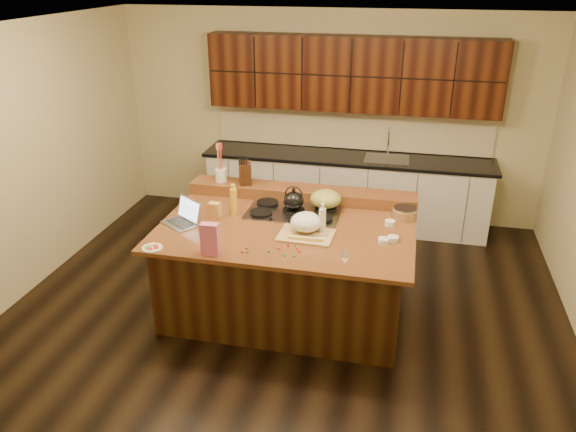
# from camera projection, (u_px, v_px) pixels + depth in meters

# --- Properties ---
(room) EXTENTS (5.52, 5.02, 2.72)m
(room) POSITION_uv_depth(u_px,v_px,m) (287.00, 183.00, 5.13)
(room) COLOR black
(room) RESTS_ON ground
(island) EXTENTS (2.40, 1.60, 0.92)m
(island) POSITION_uv_depth(u_px,v_px,m) (287.00, 268.00, 5.50)
(island) COLOR black
(island) RESTS_ON ground
(back_ledge) EXTENTS (2.40, 0.30, 0.12)m
(back_ledge) POSITION_uv_depth(u_px,v_px,m) (302.00, 193.00, 5.91)
(back_ledge) COLOR black
(back_ledge) RESTS_ON island
(cooktop) EXTENTS (0.92, 0.52, 0.05)m
(cooktop) POSITION_uv_depth(u_px,v_px,m) (294.00, 212.00, 5.57)
(cooktop) COLOR gray
(cooktop) RESTS_ON island
(back_counter) EXTENTS (3.70, 0.66, 2.40)m
(back_counter) POSITION_uv_depth(u_px,v_px,m) (348.00, 151.00, 7.20)
(back_counter) COLOR silver
(back_counter) RESTS_ON ground
(kettle) EXTENTS (0.21, 0.21, 0.18)m
(kettle) POSITION_uv_depth(u_px,v_px,m) (294.00, 201.00, 5.52)
(kettle) COLOR black
(kettle) RESTS_ON cooktop
(green_bowl) EXTENTS (0.33, 0.33, 0.17)m
(green_bowl) POSITION_uv_depth(u_px,v_px,m) (326.00, 199.00, 5.58)
(green_bowl) COLOR olive
(green_bowl) RESTS_ON cooktop
(laptop) EXTENTS (0.42, 0.40, 0.23)m
(laptop) POSITION_uv_depth(u_px,v_px,m) (184.00, 217.00, 5.35)
(laptop) COLOR #B7B7BC
(laptop) RESTS_ON island
(oil_bottle) EXTENTS (0.08, 0.08, 0.27)m
(oil_bottle) POSITION_uv_depth(u_px,v_px,m) (234.00, 202.00, 5.49)
(oil_bottle) COLOR gold
(oil_bottle) RESTS_ON island
(vinegar_bottle) EXTENTS (0.07, 0.07, 0.25)m
(vinegar_bottle) POSITION_uv_depth(u_px,v_px,m) (322.00, 221.00, 5.11)
(vinegar_bottle) COLOR silver
(vinegar_bottle) RESTS_ON island
(wooden_tray) EXTENTS (0.51, 0.40, 0.20)m
(wooden_tray) POSITION_uv_depth(u_px,v_px,m) (306.00, 225.00, 5.12)
(wooden_tray) COLOR tan
(wooden_tray) RESTS_ON island
(ramekin_a) EXTENTS (0.11, 0.11, 0.04)m
(ramekin_a) POSITION_uv_depth(u_px,v_px,m) (393.00, 239.00, 5.01)
(ramekin_a) COLOR white
(ramekin_a) RESTS_ON island
(ramekin_b) EXTENTS (0.11, 0.11, 0.04)m
(ramekin_b) POSITION_uv_depth(u_px,v_px,m) (384.00, 241.00, 4.98)
(ramekin_b) COLOR white
(ramekin_b) RESTS_ON island
(ramekin_c) EXTENTS (0.12, 0.12, 0.04)m
(ramekin_c) POSITION_uv_depth(u_px,v_px,m) (390.00, 223.00, 5.32)
(ramekin_c) COLOR white
(ramekin_c) RESTS_ON island
(strainer_bowl) EXTENTS (0.25, 0.25, 0.09)m
(strainer_bowl) POSITION_uv_depth(u_px,v_px,m) (405.00, 214.00, 5.46)
(strainer_bowl) COLOR #996B3F
(strainer_bowl) RESTS_ON island
(kitchen_timer) EXTENTS (0.10, 0.10, 0.07)m
(kitchen_timer) POSITION_uv_depth(u_px,v_px,m) (345.00, 252.00, 4.75)
(kitchen_timer) COLOR silver
(kitchen_timer) RESTS_ON island
(pink_bag) EXTENTS (0.16, 0.09, 0.29)m
(pink_bag) POSITION_uv_depth(u_px,v_px,m) (210.00, 239.00, 4.74)
(pink_bag) COLOR #CC6084
(pink_bag) RESTS_ON island
(candy_plate) EXTENTS (0.24, 0.24, 0.01)m
(candy_plate) POSITION_uv_depth(u_px,v_px,m) (152.00, 248.00, 4.89)
(candy_plate) COLOR white
(candy_plate) RESTS_ON island
(package_box) EXTENTS (0.12, 0.09, 0.16)m
(package_box) POSITION_uv_depth(u_px,v_px,m) (215.00, 210.00, 5.45)
(package_box) COLOR #C88F46
(package_box) RESTS_ON island
(utensil_crock) EXTENTS (0.12, 0.12, 0.14)m
(utensil_crock) POSITION_uv_depth(u_px,v_px,m) (221.00, 175.00, 6.03)
(utensil_crock) COLOR white
(utensil_crock) RESTS_ON back_ledge
(knife_block) EXTENTS (0.18, 0.22, 0.23)m
(knife_block) POSITION_uv_depth(u_px,v_px,m) (245.00, 173.00, 5.96)
(knife_block) COLOR black
(knife_block) RESTS_ON back_ledge
(gumdrop_0) EXTENTS (0.02, 0.02, 0.02)m
(gumdrop_0) POSITION_uv_depth(u_px,v_px,m) (242.00, 252.00, 4.81)
(gumdrop_0) COLOR red
(gumdrop_0) RESTS_ON island
(gumdrop_1) EXTENTS (0.02, 0.02, 0.02)m
(gumdrop_1) POSITION_uv_depth(u_px,v_px,m) (268.00, 251.00, 4.82)
(gumdrop_1) COLOR #198C26
(gumdrop_1) RESTS_ON island
(gumdrop_2) EXTENTS (0.02, 0.02, 0.02)m
(gumdrop_2) POSITION_uv_depth(u_px,v_px,m) (299.00, 252.00, 4.82)
(gumdrop_2) COLOR red
(gumdrop_2) RESTS_ON island
(gumdrop_3) EXTENTS (0.02, 0.02, 0.02)m
(gumdrop_3) POSITION_uv_depth(u_px,v_px,m) (247.00, 252.00, 4.81)
(gumdrop_3) COLOR #198C26
(gumdrop_3) RESTS_ON island
(gumdrop_4) EXTENTS (0.02, 0.02, 0.02)m
(gumdrop_4) POSITION_uv_depth(u_px,v_px,m) (297.00, 249.00, 4.87)
(gumdrop_4) COLOR red
(gumdrop_4) RESTS_ON island
(gumdrop_5) EXTENTS (0.02, 0.02, 0.02)m
(gumdrop_5) POSITION_uv_depth(u_px,v_px,m) (294.00, 256.00, 4.74)
(gumdrop_5) COLOR #198C26
(gumdrop_5) RESTS_ON island
(gumdrop_6) EXTENTS (0.02, 0.02, 0.02)m
(gumdrop_6) POSITION_uv_depth(u_px,v_px,m) (288.00, 245.00, 4.92)
(gumdrop_6) COLOR red
(gumdrop_6) RESTS_ON island
(gumdrop_7) EXTENTS (0.02, 0.02, 0.02)m
(gumdrop_7) POSITION_uv_depth(u_px,v_px,m) (285.00, 255.00, 4.75)
(gumdrop_7) COLOR #198C26
(gumdrop_7) RESTS_ON island
(gumdrop_8) EXTENTS (0.02, 0.02, 0.02)m
(gumdrop_8) POSITION_uv_depth(u_px,v_px,m) (246.00, 248.00, 4.87)
(gumdrop_8) COLOR red
(gumdrop_8) RESTS_ON island
(gumdrop_9) EXTENTS (0.02, 0.02, 0.02)m
(gumdrop_9) POSITION_uv_depth(u_px,v_px,m) (296.00, 246.00, 4.92)
(gumdrop_9) COLOR #198C26
(gumdrop_9) RESTS_ON island
(gumdrop_10) EXTENTS (0.02, 0.02, 0.02)m
(gumdrop_10) POSITION_uv_depth(u_px,v_px,m) (278.00, 248.00, 4.87)
(gumdrop_10) COLOR red
(gumdrop_10) RESTS_ON island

